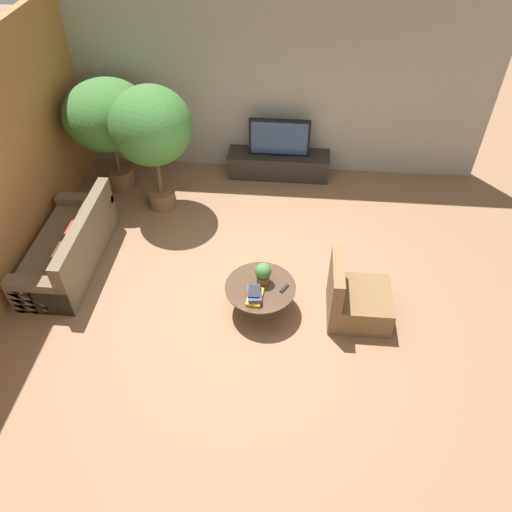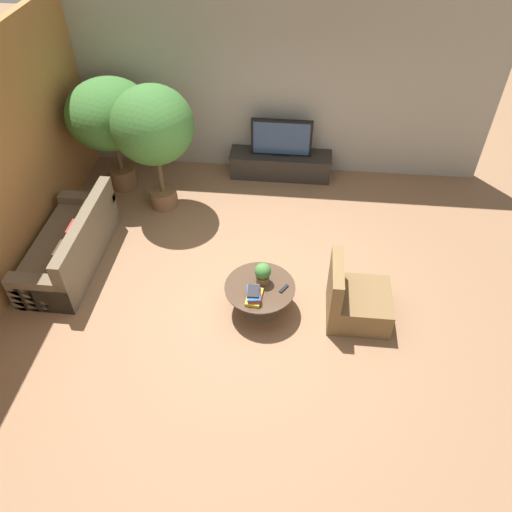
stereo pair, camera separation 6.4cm
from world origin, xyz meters
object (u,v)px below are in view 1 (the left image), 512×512
Objects in this scene: couch_by_wall at (70,248)px; potted_palm_tall at (107,117)px; coffee_table at (260,293)px; potted_palm_corner at (151,128)px; television at (279,138)px; potted_plant_tabletop at (263,273)px; armchair_wicker at (355,300)px; media_console at (278,164)px.

potted_palm_tall reaches higher than couch_by_wall.
potted_palm_corner is (-1.80, 2.11, 1.13)m from coffee_table.
potted_palm_corner is (-1.86, -1.08, 0.67)m from television.
potted_palm_tall is at bearing 135.41° from coffee_table.
potted_plant_tabletop is (0.03, 0.09, 0.29)m from coffee_table.
television is at bearing 20.11° from armchair_wicker.
potted_plant_tabletop reaches higher than media_console.
couch_by_wall is at bearing 167.16° from coffee_table.
television reaches higher than couch_by_wall.
potted_palm_tall reaches higher than potted_plant_tabletop.
couch_by_wall is at bearing 168.99° from potted_plant_tabletop.
television is 3.42m from armchair_wicker.
potted_palm_corner reaches higher than armchair_wicker.
potted_palm_tall is (-2.70, -0.60, 0.57)m from television.
media_console is at bearing 131.88° from couch_by_wall.
potted_palm_tall is at bearing 149.99° from potted_palm_corner.
coffee_table is 3.84m from potted_palm_tall.
armchair_wicker is (1.17, -3.19, 0.05)m from media_console.
potted_palm_corner is (-1.86, -1.08, 1.20)m from media_console.
media_console reaches higher than coffee_table.
potted_palm_tall is 6.33× the size of potted_plant_tabletop.
television reaches higher than armchair_wicker.
coffee_table is (-0.06, -3.19, -0.46)m from television.
media_console is 2.97m from potted_palm_tall.
couch_by_wall is 2.11m from potted_palm_corner.
potted_palm_corner is at bearing -30.01° from potted_palm_tall.
potted_palm_corner reaches higher than potted_palm_tall.
potted_plant_tabletop is (-0.03, -3.11, -0.17)m from television.
potted_palm_corner is (0.84, -0.48, 0.11)m from potted_palm_tall.
armchair_wicker is 2.86× the size of potted_plant_tabletop.
potted_palm_tall is at bearing 136.70° from potted_plant_tabletop.
potted_plant_tabletop is (1.83, -2.03, -0.85)m from potted_palm_corner.
potted_palm_corner is (0.99, 1.48, 1.14)m from couch_by_wall.
television is at bearing 30.08° from potted_palm_corner.
armchair_wicker is (1.17, -3.18, -0.48)m from television.
potted_plant_tabletop is at bearing 72.21° from coffee_table.
television is at bearing -90.00° from media_console.
coffee_table is 2.86m from couch_by_wall.
potted_palm_corner reaches higher than potted_plant_tabletop.
couch_by_wall reaches higher than potted_plant_tabletop.
television is 3.86m from couch_by_wall.
couch_by_wall is 2.89m from potted_plant_tabletop.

